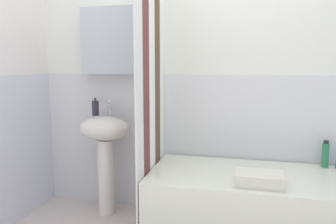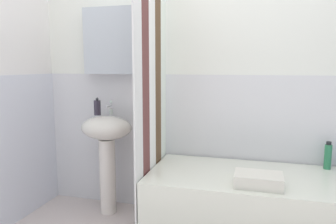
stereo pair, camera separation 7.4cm
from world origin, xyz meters
The scene contains 8 objects.
wall_back_tiled centered at (-0.05, 1.26, 1.14)m, with size 3.60×0.18×2.40m.
sink centered at (-0.89, 1.03, 0.62)m, with size 0.44×0.34×0.85m.
faucet centered at (-0.89, 1.11, 0.91)m, with size 0.03×0.12×0.12m.
soap_dispenser centered at (-0.99, 1.07, 0.92)m, with size 0.06×0.06×0.15m.
bathtub centered at (0.32, 0.86, 0.25)m, with size 1.46×0.73×0.51m, color silver.
shower_curtain centered at (-0.43, 0.86, 1.00)m, with size 0.01×0.73×2.00m.
conditioner_bottle centered at (0.86, 1.15, 0.61)m, with size 0.05×0.05×0.21m.
towel_folded centered at (0.36, 0.65, 0.55)m, with size 0.30×0.21×0.08m, color silver.
Camera 2 is at (0.32, -1.41, 1.27)m, focal length 34.36 mm.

